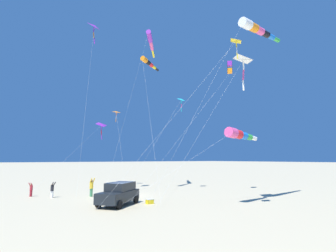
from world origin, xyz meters
TOP-DOWN VIEW (x-y plane):
  - ground_plane at (0.00, 0.00)m, footprint 600.00×600.00m
  - parked_car at (-2.49, -4.60)m, footprint 4.54×4.08m
  - cooler_box at (0.01, -5.40)m, footprint 0.62×0.42m
  - person_adult_flyer at (-2.69, 1.78)m, footprint 0.49×0.61m
  - person_child_green_jacket at (-6.16, 3.18)m, footprint 0.52×0.56m
  - person_child_grey_jacket at (-7.78, 5.22)m, footprint 0.51×0.50m
  - person_bystander_far at (-1.42, 0.10)m, footprint 0.49×0.39m
  - kite_delta_orange_high_right at (-2.02, 4.65)m, footprint 3.13×3.78m
  - kite_delta_long_streamer_right at (3.56, -12.28)m, footprint 9.04×6.93m
  - kite_windsock_white_trailing at (8.14, -10.89)m, footprint 13.03×5.46m
  - kite_windsock_blue_topmost at (6.28, 5.41)m, footprint 9.58×5.73m
  - kite_delta_small_distant at (8.44, 1.17)m, footprint 11.43×5.80m
  - kite_delta_teal_far_right at (6.81, -10.33)m, footprint 8.40×4.33m
  - kite_windsock_magenta_far_left at (4.57, 2.97)m, footprint 6.85×11.56m
  - kite_delta_striped_overhead at (3.42, 10.14)m, footprint 2.37×8.10m
  - kite_windsock_yellow_midlevel at (6.12, -10.11)m, footprint 12.13×4.78m
  - kite_delta_red_high_left at (2.72, 14.09)m, footprint 11.91×9.96m
  - kite_box_green_low_center at (11.32, -4.54)m, footprint 13.76×1.10m

SIDE VIEW (x-z plane):
  - ground_plane at x=0.00m, z-range 0.00..0.00m
  - cooler_box at x=0.01m, z-range 0.00..0.42m
  - person_child_grey_jacket at x=-7.78m, z-range 0.06..1.49m
  - person_child_green_jacket at x=-6.16m, z-range 0.07..1.62m
  - person_bystander_far at x=-1.42m, z-range 0.07..1.63m
  - parked_car at x=-2.49m, z-range 0.03..1.88m
  - person_adult_flyer at x=-2.69m, z-range 0.08..1.97m
  - kite_windsock_yellow_midlevel at x=6.12m, z-range 2.67..9.14m
  - kite_delta_red_high_left at x=2.72m, z-range 4.28..13.81m
  - kite_delta_striped_overhead at x=3.42m, z-range 5.12..15.88m
  - kite_delta_small_distant at x=8.44m, z-range 5.48..17.14m
  - kite_delta_teal_far_right at x=6.81m, z-range 6.16..19.34m
  - kite_delta_long_streamer_right at x=3.56m, z-range 6.28..19.37m
  - kite_box_green_low_center at x=11.32m, z-range 6.91..22.21m
  - kite_windsock_white_trailing at x=8.14m, z-range 7.68..23.82m
  - kite_windsock_magenta_far_left at x=4.57m, z-range 7.79..24.25m
  - kite_delta_orange_high_right at x=-2.02m, z-range 9.59..29.77m
  - kite_windsock_blue_topmost at x=6.28m, z-range 9.83..30.71m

